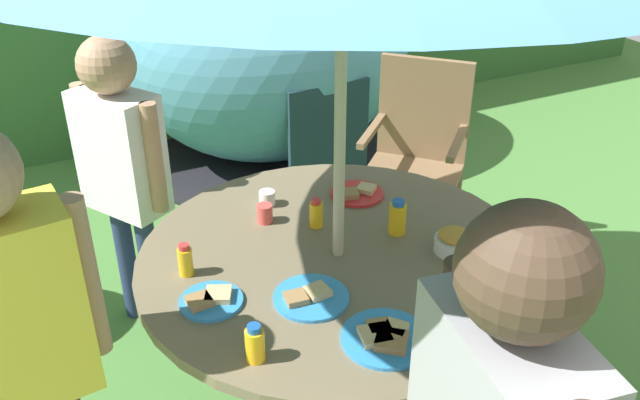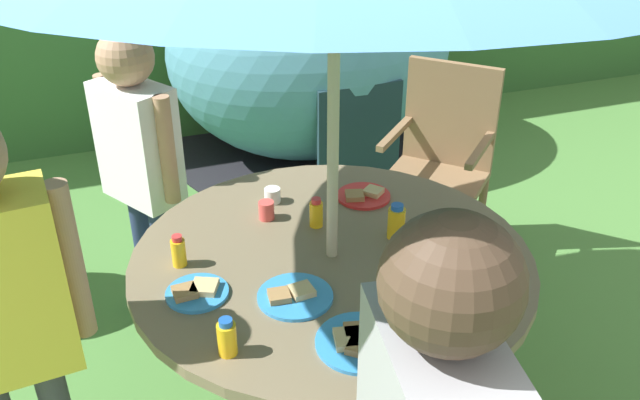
{
  "view_description": "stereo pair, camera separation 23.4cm",
  "coord_description": "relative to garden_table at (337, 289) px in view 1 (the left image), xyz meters",
  "views": [
    {
      "loc": [
        -0.88,
        -1.64,
        1.98
      ],
      "look_at": [
        0.02,
        0.18,
        0.83
      ],
      "focal_mm": 38.12,
      "sensor_mm": 36.0,
      "label": 1
    },
    {
      "loc": [
        -0.67,
        -1.74,
        1.98
      ],
      "look_at": [
        0.02,
        0.18,
        0.83
      ],
      "focal_mm": 38.12,
      "sensor_mm": 36.0,
      "label": 2
    }
  ],
  "objects": [
    {
      "name": "garden_table",
      "position": [
        0.0,
        0.0,
        0.0
      ],
      "size": [
        1.33,
        1.33,
        0.72
      ],
      "color": "#93704C",
      "rests_on": "ground_plane"
    },
    {
      "name": "wooden_chair",
      "position": [
        0.89,
        0.86,
        -0.03
      ],
      "size": [
        0.62,
        0.62,
        0.98
      ],
      "rotation": [
        0.0,
        0.0,
        -0.81
      ],
      "color": "brown",
      "rests_on": "ground_plane"
    },
    {
      "name": "dome_tent",
      "position": [
        0.71,
        2.26,
        0.11
      ],
      "size": [
        1.95,
        1.95,
        1.39
      ],
      "rotation": [
        0.0,
        0.0,
        0.05
      ],
      "color": "teal",
      "rests_on": "ground_plane"
    },
    {
      "name": "child_in_white_shirt",
      "position": [
        -0.51,
        0.87,
        0.25
      ],
      "size": [
        0.33,
        0.39,
        1.3
      ],
      "rotation": [
        0.0,
        0.0,
        -1.04
      ],
      "color": "navy",
      "rests_on": "ground_plane"
    },
    {
      "name": "child_in_yellow_shirt",
      "position": [
        -0.99,
        -0.1,
        0.32
      ],
      "size": [
        0.47,
        0.24,
        1.41
      ],
      "rotation": [
        0.0,
        0.0,
        0.1
      ],
      "color": "#3F3F47",
      "rests_on": "ground_plane"
    },
    {
      "name": "snack_bowl",
      "position": [
        0.35,
        -0.16,
        0.18
      ],
      "size": [
        0.13,
        0.13,
        0.08
      ],
      "color": "white",
      "rests_on": "garden_table"
    },
    {
      "name": "plate_near_left",
      "position": [
        -0.46,
        -0.06,
        0.16
      ],
      "size": [
        0.19,
        0.19,
        0.03
      ],
      "color": "#338CD8",
      "rests_on": "garden_table"
    },
    {
      "name": "plate_far_left",
      "position": [
        -0.19,
        -0.18,
        0.15
      ],
      "size": [
        0.23,
        0.23,
        0.03
      ],
      "color": "#338CD8",
      "rests_on": "garden_table"
    },
    {
      "name": "plate_back_edge",
      "position": [
        0.25,
        0.32,
        0.16
      ],
      "size": [
        0.2,
        0.2,
        0.03
      ],
      "color": "red",
      "rests_on": "garden_table"
    },
    {
      "name": "plate_far_right",
      "position": [
        -0.08,
        -0.44,
        0.16
      ],
      "size": [
        0.25,
        0.25,
        0.03
      ],
      "color": "#338CD8",
      "rests_on": "garden_table"
    },
    {
      "name": "juice_bottle_near_right",
      "position": [
        0.01,
        0.19,
        0.2
      ],
      "size": [
        0.05,
        0.05,
        0.11
      ],
      "color": "yellow",
      "rests_on": "garden_table"
    },
    {
      "name": "juice_bottle_center_front",
      "position": [
        -0.43,
        -0.35,
        0.2
      ],
      "size": [
        0.05,
        0.05,
        0.11
      ],
      "color": "yellow",
      "rests_on": "garden_table"
    },
    {
      "name": "juice_bottle_center_back",
      "position": [
        -0.48,
        0.11,
        0.2
      ],
      "size": [
        0.05,
        0.05,
        0.11
      ],
      "color": "yellow",
      "rests_on": "garden_table"
    },
    {
      "name": "juice_bottle_mid_left",
      "position": [
        0.24,
        0.03,
        0.21
      ],
      "size": [
        0.06,
        0.06,
        0.13
      ],
      "color": "yellow",
      "rests_on": "garden_table"
    },
    {
      "name": "cup_near",
      "position": [
        -0.14,
        0.3,
        0.18
      ],
      "size": [
        0.06,
        0.06,
        0.07
      ],
      "primitive_type": "cylinder",
      "color": "#E04C47",
      "rests_on": "garden_table"
    },
    {
      "name": "cup_far",
      "position": [
        -0.08,
        0.4,
        0.17
      ],
      "size": [
        0.06,
        0.06,
        0.06
      ],
      "primitive_type": "cylinder",
      "color": "white",
      "rests_on": "garden_table"
    }
  ]
}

